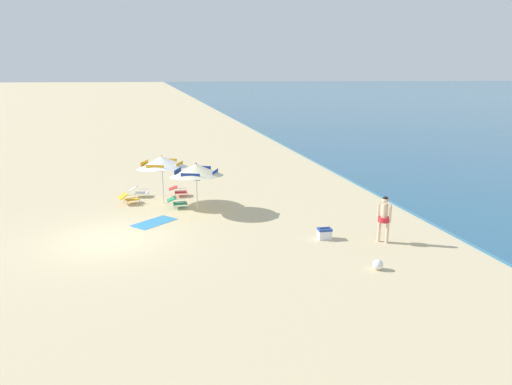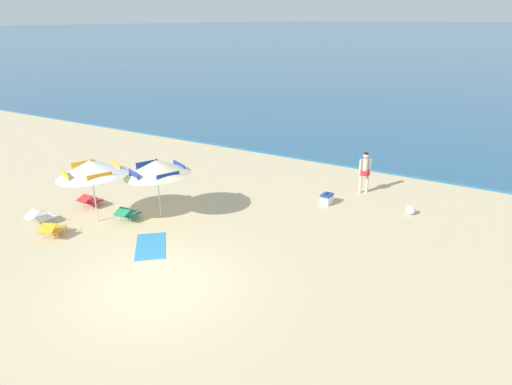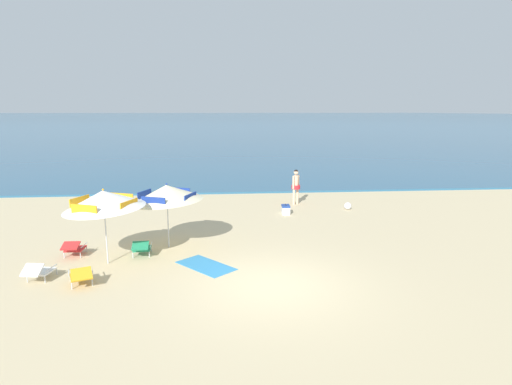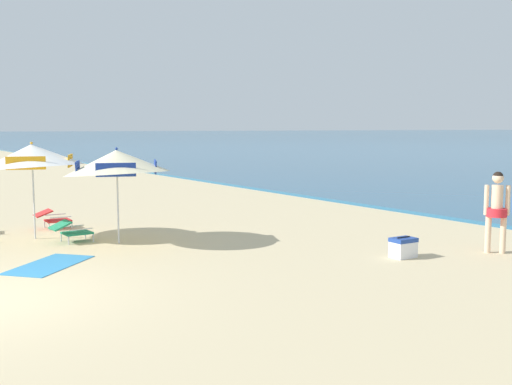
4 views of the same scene
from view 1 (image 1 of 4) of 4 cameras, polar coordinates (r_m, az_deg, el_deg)
The scene contains 11 objects.
ground_plane at distance 17.87m, azimuth -17.30°, elevation -5.49°, with size 800.00×800.00×0.00m, color #CCB78C.
beach_umbrella_striped_main at distance 21.79m, azimuth -11.39°, elevation 3.63°, with size 3.14×3.12×2.29m.
beach_umbrella_striped_second at distance 20.28m, azimuth -7.28°, elevation 2.72°, with size 2.79×2.77×2.18m.
lounge_chair_under_umbrella at distance 22.44m, azimuth -15.26°, elevation -0.66°, with size 0.82×1.02×0.52m.
lounge_chair_beside_umbrella at distance 21.30m, azimuth -9.57°, elevation -1.12°, with size 0.61×0.90×0.51m.
lounge_chair_facing_sea at distance 23.34m, azimuth -9.45°, elevation 0.23°, with size 0.60×0.89×0.50m.
lounge_chair_spare_folded at distance 23.62m, azimuth -14.09°, elevation 0.14°, with size 0.68×0.97×0.53m.
person_standing_near_shore at distance 17.11m, azimuth 15.33°, elevation -2.77°, with size 0.41×0.41×1.69m.
cooler_box at distance 17.26m, azimuth 8.33°, elevation -4.97°, with size 0.37×0.51×0.43m.
beach_ball at distance 14.98m, azimuth 14.60°, elevation -8.48°, with size 0.33×0.33×0.33m, color white.
beach_towel at distance 19.43m, azimuth -12.28°, elevation -3.58°, with size 0.90×1.80×0.01m, color #3384BC.
Camera 1 is at (16.82, 1.73, 5.80)m, focal length 32.87 mm.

